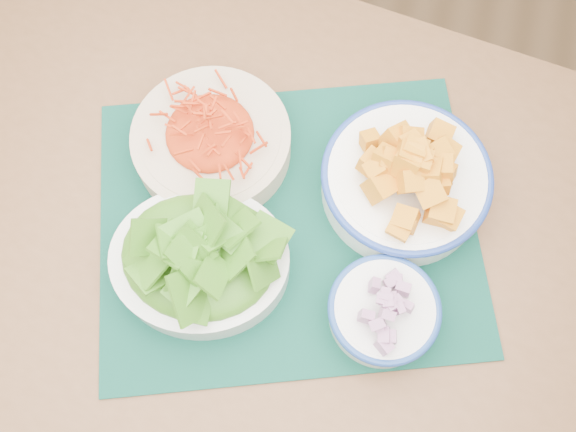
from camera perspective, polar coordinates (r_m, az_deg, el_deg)
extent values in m
plane|color=#9B734B|center=(1.61, 4.93, -16.28)|extent=(4.00, 4.00, 0.00)
cube|color=brown|center=(0.93, -5.95, -1.35)|extent=(1.44, 1.07, 0.04)
cylinder|color=brown|center=(1.61, -19.05, 13.89)|extent=(0.06, 0.06, 0.71)
cube|color=black|center=(0.90, 0.00, -0.73)|extent=(0.64, 0.58, 0.00)
cylinder|color=beige|center=(0.93, -6.76, 6.48)|extent=(0.28, 0.28, 0.05)
ellipsoid|color=red|center=(0.89, -7.06, 7.72)|extent=(0.20, 0.20, 0.03)
cylinder|color=white|center=(0.91, 10.28, 2.92)|extent=(0.26, 0.26, 0.06)
torus|color=navy|center=(0.88, 10.55, 3.56)|extent=(0.23, 0.23, 0.01)
ellipsoid|color=orange|center=(0.86, 10.90, 4.42)|extent=(0.20, 0.20, 0.05)
ellipsoid|color=#256410|center=(0.81, -8.19, -3.03)|extent=(0.21, 0.18, 0.05)
cylinder|color=white|center=(0.85, 8.41, -8.47)|extent=(0.18, 0.18, 0.05)
torus|color=navy|center=(0.83, 8.60, -8.17)|extent=(0.15, 0.15, 0.01)
ellipsoid|color=#731D57|center=(0.81, 8.76, -7.91)|extent=(0.12, 0.12, 0.03)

